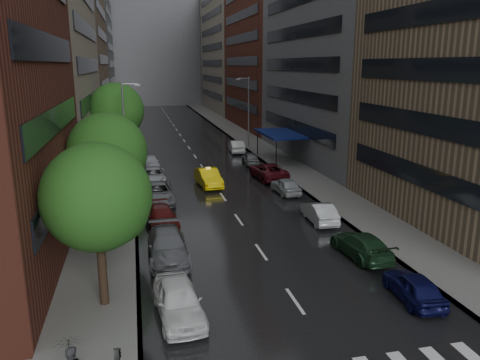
{
  "coord_description": "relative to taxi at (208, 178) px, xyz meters",
  "views": [
    {
      "loc": [
        -6.86,
        -14.68,
        10.71
      ],
      "look_at": [
        0.0,
        15.62,
        3.0
      ],
      "focal_mm": 35.0,
      "sensor_mm": 36.0,
      "label": 1
    }
  ],
  "objects": [
    {
      "name": "ground",
      "position": [
        0.62,
        -25.79,
        -0.8
      ],
      "size": [
        220.0,
        220.0,
        0.0
      ],
      "primitive_type": "plane",
      "color": "gray",
      "rests_on": "ground"
    },
    {
      "name": "road",
      "position": [
        0.62,
        24.21,
        -0.79
      ],
      "size": [
        14.0,
        140.0,
        0.01
      ],
      "primitive_type": "cube",
      "color": "black",
      "rests_on": "ground"
    },
    {
      "name": "sidewalk_left",
      "position": [
        -8.38,
        24.21,
        -0.72
      ],
      "size": [
        4.0,
        140.0,
        0.15
      ],
      "primitive_type": "cube",
      "color": "gray",
      "rests_on": "ground"
    },
    {
      "name": "sidewalk_right",
      "position": [
        9.62,
        24.21,
        -0.72
      ],
      "size": [
        4.0,
        140.0,
        0.15
      ],
      "primitive_type": "cube",
      "color": "gray",
      "rests_on": "ground"
    },
    {
      "name": "buildings_left",
      "position": [
        -14.38,
        33.0,
        15.19
      ],
      "size": [
        8.0,
        108.0,
        38.0
      ],
      "color": "maroon",
      "rests_on": "ground"
    },
    {
      "name": "buildings_right",
      "position": [
        15.62,
        30.91,
        14.24
      ],
      "size": [
        8.05,
        109.1,
        36.0
      ],
      "color": "#937A5B",
      "rests_on": "ground"
    },
    {
      "name": "building_far",
      "position": [
        0.62,
        92.21,
        15.2
      ],
      "size": [
        40.0,
        14.0,
        32.0
      ],
      "primitive_type": "cube",
      "color": "slate",
      "rests_on": "ground"
    },
    {
      "name": "tree_near",
      "position": [
        -7.98,
        -20.32,
        4.36
      ],
      "size": [
        4.73,
        4.73,
        7.54
      ],
      "color": "#382619",
      "rests_on": "ground"
    },
    {
      "name": "tree_mid",
      "position": [
        -7.98,
        -10.67,
        4.58
      ],
      "size": [
        4.93,
        4.93,
        7.86
      ],
      "color": "#382619",
      "rests_on": "ground"
    },
    {
      "name": "tree_far",
      "position": [
        -7.98,
        9.0,
        5.32
      ],
      "size": [
        5.61,
        5.61,
        8.94
      ],
      "color": "#382619",
      "rests_on": "ground"
    },
    {
      "name": "taxi",
      "position": [
        0.0,
        0.0,
        0.0
      ],
      "size": [
        2.09,
        4.95,
        1.59
      ],
      "primitive_type": "imported",
      "rotation": [
        0.0,
        0.0,
        0.09
      ],
      "color": "yellow",
      "rests_on": "ground"
    },
    {
      "name": "parked_cars_left",
      "position": [
        -4.78,
        -7.55,
        -0.05
      ],
      "size": [
        2.62,
        35.24,
        1.58
      ],
      "color": "white",
      "rests_on": "ground"
    },
    {
      "name": "parked_cars_right",
      "position": [
        6.02,
        -3.53,
        -0.08
      ],
      "size": [
        2.95,
        43.0,
        1.53
      ],
      "color": "#0E1043",
      "rests_on": "ground"
    },
    {
      "name": "street_lamp_left",
      "position": [
        -7.1,
        4.21,
        4.09
      ],
      "size": [
        1.74,
        0.22,
        9.0
      ],
      "color": "gray",
      "rests_on": "sidewalk_left"
    },
    {
      "name": "street_lamp_right",
      "position": [
        8.34,
        19.21,
        4.09
      ],
      "size": [
        1.74,
        0.22,
        9.0
      ],
      "color": "gray",
      "rests_on": "sidewalk_right"
    },
    {
      "name": "awning",
      "position": [
        9.6,
        9.21,
        2.34
      ],
      "size": [
        4.0,
        8.0,
        3.12
      ],
      "color": "navy",
      "rests_on": "sidewalk_right"
    }
  ]
}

